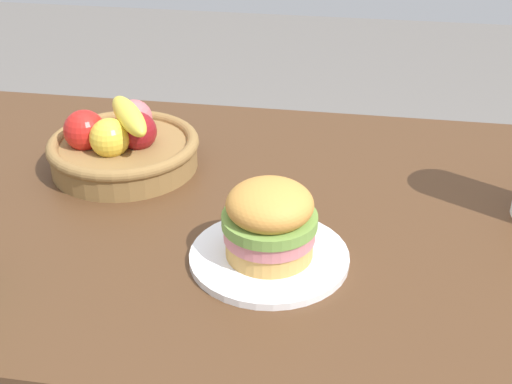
# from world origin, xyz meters

# --- Properties ---
(dining_table) EXTENTS (1.40, 0.90, 0.75)m
(dining_table) POSITION_xyz_m (0.00, 0.00, 0.65)
(dining_table) COLOR #4C301C
(dining_table) RESTS_ON ground_plane
(plate) EXTENTS (0.25, 0.25, 0.01)m
(plate) POSITION_xyz_m (0.06, -0.15, 0.76)
(plate) COLOR white
(plate) RESTS_ON dining_table
(sandwich) EXTENTS (0.15, 0.15, 0.12)m
(sandwich) POSITION_xyz_m (0.06, -0.15, 0.82)
(sandwich) COLOR tan
(sandwich) RESTS_ON plate
(fruit_basket) EXTENTS (0.29, 0.29, 0.14)m
(fruit_basket) POSITION_xyz_m (-0.26, 0.12, 0.80)
(fruit_basket) COLOR olive
(fruit_basket) RESTS_ON dining_table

